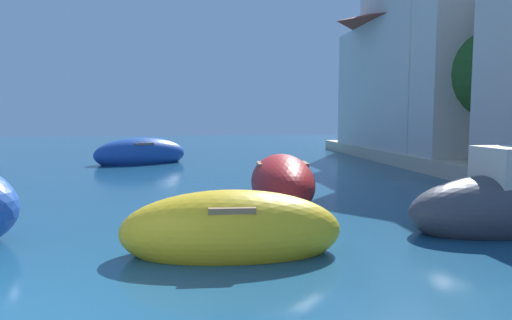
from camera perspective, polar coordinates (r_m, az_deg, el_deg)
quay_promenade at (r=4.77m, az=20.14°, el=-16.45°), size 44.00×32.00×0.50m
moored_boat_0 at (r=19.70m, az=-13.89°, el=0.71°), size 4.06×2.86×1.36m
moored_boat_3 at (r=6.83m, az=-3.05°, el=-8.62°), size 3.26×1.50×1.20m
moored_boat_5 at (r=11.30m, az=3.21°, el=-2.72°), size 1.84×3.77×1.35m
moored_boat_6 at (r=9.20m, az=28.38°, el=-4.85°), size 3.61×1.54×1.74m
waterfront_building_annex at (r=21.07m, az=23.48°, el=12.59°), size 6.12×7.34×8.35m
waterfront_building_far at (r=23.01m, az=20.29°, el=9.89°), size 6.20×8.53×6.61m
quayside_tree at (r=17.87m, az=26.21°, el=9.24°), size 3.03×3.03×4.34m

